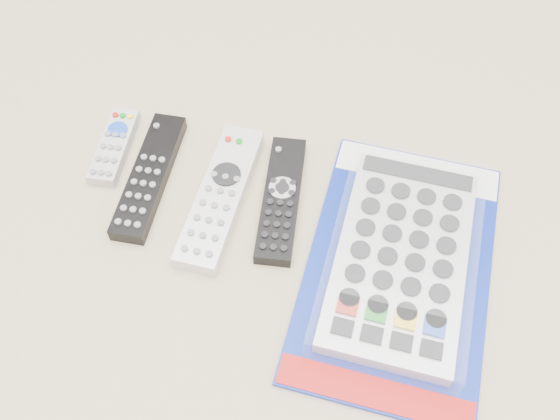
% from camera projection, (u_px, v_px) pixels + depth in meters
% --- Properties ---
extents(remote_small_grey, '(0.05, 0.13, 0.02)m').
position_uv_depth(remote_small_grey, '(114.00, 146.00, 0.88)').
color(remote_small_grey, '#A7A6A9').
rests_on(remote_small_grey, ground).
extents(remote_slim_black, '(0.06, 0.21, 0.02)m').
position_uv_depth(remote_slim_black, '(149.00, 176.00, 0.85)').
color(remote_slim_black, black).
rests_on(remote_slim_black, ground).
extents(remote_silver_dvd, '(0.06, 0.23, 0.03)m').
position_uv_depth(remote_silver_dvd, '(221.00, 196.00, 0.83)').
color(remote_silver_dvd, silver).
rests_on(remote_silver_dvd, ground).
extents(remote_large_black, '(0.07, 0.20, 0.02)m').
position_uv_depth(remote_large_black, '(281.00, 199.00, 0.83)').
color(remote_large_black, black).
rests_on(remote_large_black, ground).
extents(jumbo_remote_packaged, '(0.24, 0.38, 0.05)m').
position_uv_depth(jumbo_remote_packaged, '(401.00, 257.00, 0.77)').
color(jumbo_remote_packaged, navy).
rests_on(jumbo_remote_packaged, ground).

